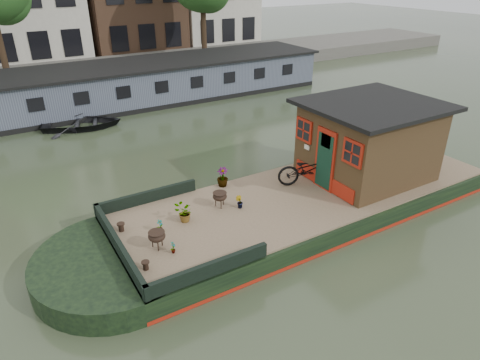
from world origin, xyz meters
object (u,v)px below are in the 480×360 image
potted_plant_a (160,226)px  brazier_rear (220,200)px  cabin (369,140)px  dinghy (81,120)px  bicycle (309,169)px  brazier_front (157,240)px

potted_plant_a → brazier_rear: 1.96m
cabin → potted_plant_a: 7.02m
cabin → potted_plant_a: bearing=177.6°
potted_plant_a → dinghy: potted_plant_a is taller
brazier_rear → dinghy: brazier_rear is taller
bicycle → brazier_rear: bearing=110.2°
dinghy → brazier_rear: bearing=-155.6°
cabin → bicycle: size_ratio=2.07×
bicycle → potted_plant_a: (-4.95, -0.15, -0.33)m
cabin → dinghy: (-6.50, 11.27, -1.51)m
bicycle → brazier_rear: bicycle is taller
brazier_front → dinghy: 11.64m
cabin → brazier_rear: (-5.01, 0.63, -1.00)m
cabin → brazier_rear: cabin is taller
bicycle → dinghy: bicycle is taller
potted_plant_a → dinghy: size_ratio=0.10×
brazier_front → brazier_rear: bearing=23.2°
brazier_rear → dinghy: 10.76m
cabin → brazier_front: bearing=-177.3°
bicycle → potted_plant_a: bicycle is taller
potted_plant_a → brazier_rear: brazier_rear is taller
cabin → bicycle: (-1.99, 0.43, -0.72)m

